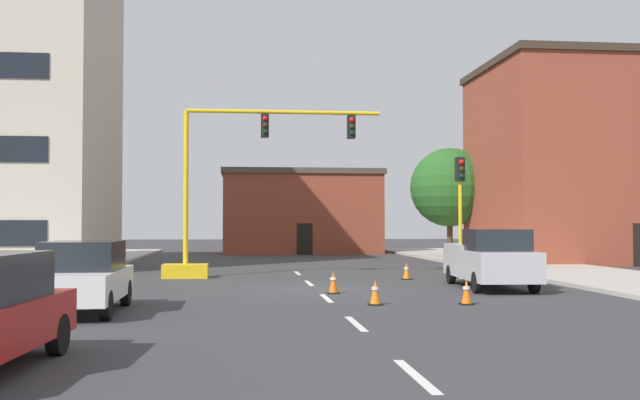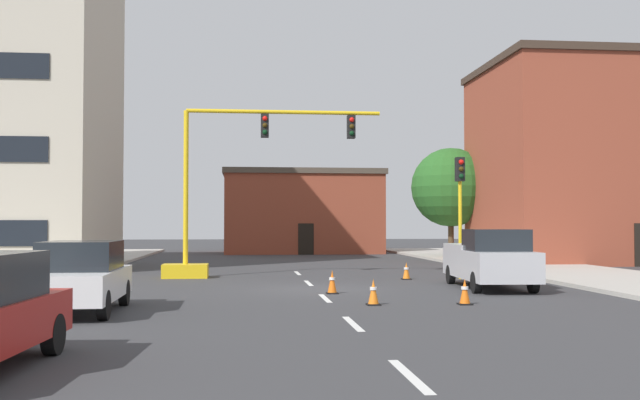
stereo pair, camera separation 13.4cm
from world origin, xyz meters
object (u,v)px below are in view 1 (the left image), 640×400
Objects in this scene: traffic_light_pole_right at (460,189)px; tree_right_far at (450,187)px; pickup_truck_silver at (490,259)px; traffic_cone_roadside_b at (407,271)px; traffic_cone_roadside_d at (375,292)px; traffic_cone_roadside_c at (333,282)px; traffic_signal_gantry at (214,222)px; traffic_cone_roadside_a at (467,292)px; sedan_white_near_left at (83,276)px.

traffic_light_pole_right is 0.69× the size of tree_right_far.
tree_right_far is (4.50, 17.04, 0.94)m from traffic_light_pole_right.
traffic_light_pole_right is at bearing 86.17° from pickup_truck_silver.
traffic_cone_roadside_b is 9.28m from traffic_cone_roadside_d.
pickup_truck_silver is at bearing 13.74° from traffic_cone_roadside_c.
traffic_light_pole_right is 10.74m from traffic_cone_roadside_d.
tree_right_far is at bearing 69.77° from traffic_cone_roadside_d.
pickup_truck_silver is at bearing -32.30° from traffic_signal_gantry.
traffic_signal_gantry is at bearing 166.58° from traffic_cone_roadside_b.
traffic_cone_roadside_c is 1.05× the size of traffic_cone_roadside_d.
traffic_cone_roadside_b is 0.97× the size of traffic_cone_roadside_d.
pickup_truck_silver is 5.68m from traffic_cone_roadside_c.
traffic_cone_roadside_d is at bearing -110.23° from tree_right_far.
traffic_cone_roadside_c is (-3.16, 3.46, 0.01)m from traffic_cone_roadside_a.
traffic_cone_roadside_a is at bearing -106.04° from traffic_light_pole_right.
traffic_light_pole_right is 7.15× the size of traffic_cone_roadside_b.
traffic_cone_roadside_b is 0.92× the size of traffic_cone_roadside_c.
traffic_cone_roadside_d is at bearing -135.73° from pickup_truck_silver.
traffic_light_pole_right is at bearing 2.40° from traffic_cone_roadside_b.
sedan_white_near_left is (-2.75, -11.50, -1.34)m from traffic_signal_gantry.
traffic_cone_roadside_a is 4.69m from traffic_cone_roadside_c.
sedan_white_near_left is at bearing -136.62° from traffic_cone_roadside_b.
traffic_signal_gantry is at bearing 76.55° from sedan_white_near_left.
tree_right_far is at bearing 77.34° from pickup_truck_silver.
tree_right_far is at bearing 57.69° from sedan_white_near_left.
traffic_light_pole_right is 1.06× the size of sedan_white_near_left.
traffic_cone_roadside_a is 8.98m from traffic_cone_roadside_b.
traffic_cone_roadside_c is at bearing 32.07° from sedan_white_near_left.
traffic_cone_roadside_a is (9.86, 0.74, -0.54)m from sedan_white_near_left.
sedan_white_near_left is (-12.18, -5.54, -0.09)m from pickup_truck_silver.
traffic_signal_gantry is 1.60× the size of pickup_truck_silver.
traffic_cone_roadside_b is at bearing 114.64° from pickup_truck_silver.
pickup_truck_silver reaches higher than traffic_cone_roadside_c.
traffic_light_pole_right is at bearing 38.16° from sedan_white_near_left.
pickup_truck_silver is 6.70m from traffic_cone_roadside_d.
traffic_cone_roadside_c is at bearing -114.40° from tree_right_far.
traffic_signal_gantry is 1.84× the size of traffic_light_pole_right.
traffic_cone_roadside_d is (4.65, -10.62, -1.89)m from traffic_signal_gantry.
traffic_light_pole_right is 0.87× the size of pickup_truck_silver.
traffic_signal_gantry is 7.96m from traffic_cone_roadside_b.
sedan_white_near_left is at bearing -141.84° from traffic_light_pole_right.
traffic_light_pole_right reaches higher than pickup_truck_silver.
traffic_cone_roadside_b is at bearing 57.04° from traffic_cone_roadside_c.
traffic_light_pole_right is (9.72, -1.70, 1.30)m from traffic_signal_gantry.
traffic_cone_roadside_c is (-5.48, -1.34, -0.62)m from pickup_truck_silver.
traffic_signal_gantry is 11.23m from pickup_truck_silver.
pickup_truck_silver reaches higher than sedan_white_near_left.
traffic_light_pole_right is 3.88m from traffic_cone_roadside_b.
tree_right_far is 27.97m from traffic_cone_roadside_d.
traffic_cone_roadside_a is 1.04× the size of traffic_cone_roadside_b.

